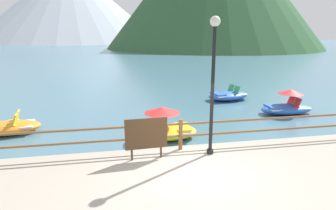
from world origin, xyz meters
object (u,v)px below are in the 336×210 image
Objects in this scene: pedal_boat_1 at (287,106)px; pedal_boat_3 at (165,128)px; sign_board at (146,134)px; pedal_boat_2 at (6,127)px; lamp_post at (213,74)px; pedal_boat_0 at (228,95)px.

pedal_boat_1 is 1.08× the size of pedal_boat_3.
pedal_boat_2 is at bearing 140.71° from sign_board.
pedal_boat_0 is at bearing 64.40° from lamp_post.
pedal_boat_0 is 7.13m from pedal_boat_3.
sign_board reaches higher than pedal_boat_2.
lamp_post is at bearing 0.60° from sign_board.
lamp_post is 8.38m from pedal_boat_2.
sign_board is at bearing -147.62° from pedal_boat_1.
pedal_boat_0 reaches higher than pedal_boat_2.
sign_board is 6.54m from pedal_boat_2.
pedal_boat_0 is at bearing 19.55° from pedal_boat_2.
lamp_post is 1.49× the size of pedal_boat_1.
pedal_boat_3 is at bearing -130.90° from pedal_boat_0.
lamp_post is at bearing -139.71° from pedal_boat_1.
pedal_boat_3 is at bearing -15.04° from pedal_boat_2.
sign_board is (-1.87, -0.02, -1.62)m from lamp_post.
sign_board is at bearing -111.22° from pedal_boat_3.
pedal_boat_1 reaches higher than pedal_boat_0.
pedal_boat_2 is (-12.34, -0.54, -0.12)m from pedal_boat_1.
sign_board is 0.44× the size of pedal_boat_0.
pedal_boat_0 is 1.05× the size of pedal_boat_2.
pedal_boat_1 is (1.69, -3.24, 0.11)m from pedal_boat_0.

